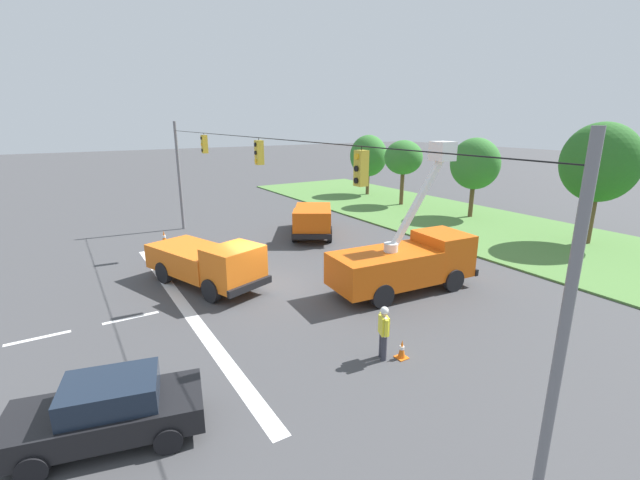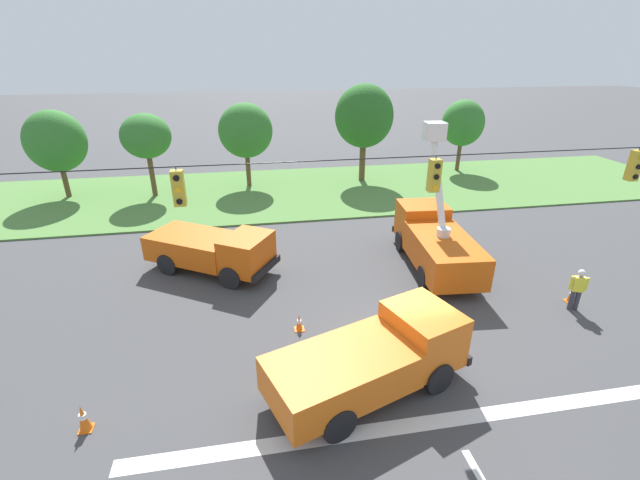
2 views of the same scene
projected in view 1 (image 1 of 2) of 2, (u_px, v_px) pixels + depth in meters
The scene contains 16 objects.
ground_plane at pixel (261, 290), 19.02m from camera, with size 200.00×200.00×0.00m, color #424244.
grass_verge at pixel (513, 234), 28.11m from camera, with size 56.00×12.00×0.10m, color #517F3D.
lane_markings at pixel (145, 315), 16.56m from camera, with size 17.60×15.25×0.01m.
signal_gantry at pixel (258, 191), 17.76m from camera, with size 26.20×0.33×7.20m.
tree_far_west at pixel (368, 156), 41.82m from camera, with size 3.82×3.47×5.88m.
tree_west at pixel (403, 158), 36.60m from camera, with size 3.23×3.28×5.63m.
tree_centre at pixel (475, 164), 31.89m from camera, with size 3.80×3.34×6.03m.
tree_east at pixel (600, 163), 24.62m from camera, with size 4.30×3.95×7.20m.
utility_truck_bucket_lift at pixel (407, 260), 18.66m from camera, with size 2.92×6.79×6.41m.
utility_truck_support_near at pixel (313, 219), 27.67m from camera, with size 6.21×5.11×2.02m.
utility_truck_support_far at pixel (208, 262), 19.20m from camera, with size 6.54×4.26×2.16m.
sedan_black at pixel (108, 411), 9.90m from camera, with size 2.72×4.59×1.56m.
road_worker at pixel (384, 330), 13.28m from camera, with size 0.61×0.37×1.77m.
traffic_cone_foreground_left at pixel (164, 237), 25.91m from camera, with size 0.36×0.36×0.83m.
traffic_cone_foreground_right at pixel (402, 349), 13.48m from camera, with size 0.36×0.36×0.63m.
traffic_cone_mid_left at pixel (259, 257), 22.57m from camera, with size 0.36×0.36×0.63m.
Camera 1 is at (16.45, -7.06, 7.28)m, focal length 24.00 mm.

